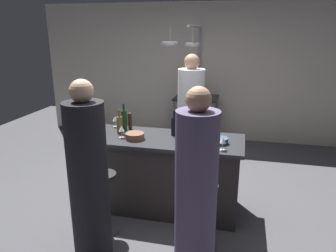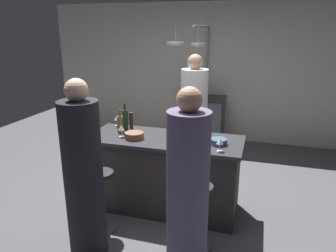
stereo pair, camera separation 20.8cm
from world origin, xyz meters
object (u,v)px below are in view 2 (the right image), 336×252
at_px(guest_right, 188,194).
at_px(wine_bottle_amber, 120,124).
at_px(wine_glass_by_chef, 220,142).
at_px(chef, 194,122).
at_px(wine_bottle_red, 125,119).
at_px(bar_stool_left, 103,198).
at_px(mixing_bowl_ceramic, 197,135).
at_px(mixing_bowl_blue, 219,142).
at_px(potted_plant, 85,136).
at_px(wine_glass_near_left_guest, 117,118).
at_px(wine_bottle_dark, 174,126).
at_px(wine_glass_near_right_guest, 121,128).
at_px(mixing_bowl_wooden, 134,135).
at_px(stove_range, 203,120).
at_px(guest_left, 84,177).
at_px(bar_stool_right, 199,214).
at_px(pepper_mill, 131,121).

bearing_deg(guest_right, wine_bottle_amber, 136.36).
bearing_deg(wine_glass_by_chef, chef, 113.44).
xyz_separation_m(wine_bottle_amber, wine_bottle_red, (0.01, 0.12, 0.02)).
distance_m(bar_stool_left, wine_bottle_amber, 0.92).
xyz_separation_m(mixing_bowl_ceramic, mixing_bowl_blue, (0.27, -0.14, -0.01)).
xyz_separation_m(potted_plant, wine_glass_near_left_guest, (1.16, -1.07, 0.71)).
distance_m(wine_glass_by_chef, wine_glass_near_left_guest, 1.49).
distance_m(wine_bottle_dark, wine_glass_near_right_guest, 0.61).
xyz_separation_m(wine_bottle_amber, mixing_bowl_wooden, (0.24, -0.16, -0.07)).
height_order(guest_right, wine_bottle_dark, guest_right).
bearing_deg(wine_glass_by_chef, wine_bottle_amber, 167.14).
height_order(potted_plant, wine_glass_near_left_guest, wine_glass_near_left_guest).
relative_size(stove_range, guest_left, 0.52).
bearing_deg(wine_glass_by_chef, wine_bottle_red, 161.68).
height_order(wine_bottle_dark, mixing_bowl_ceramic, wine_bottle_dark).
bearing_deg(bar_stool_right, wine_glass_by_chef, 71.75).
bearing_deg(wine_glass_near_right_guest, wine_bottle_dark, 21.73).
bearing_deg(wine_bottle_red, mixing_bowl_blue, -9.62).
xyz_separation_m(chef, wine_glass_by_chef, (0.54, -1.24, 0.18)).
relative_size(potted_plant, wine_bottle_red, 1.56).
height_order(stove_range, pepper_mill, pepper_mill).
xyz_separation_m(wine_bottle_red, mixing_bowl_blue, (1.19, -0.20, -0.10)).
bearing_deg(bar_stool_left, guest_left, -86.28).
bearing_deg(wine_glass_near_right_guest, guest_left, -89.20).
relative_size(chef, wine_glass_near_left_guest, 12.22).
relative_size(guest_left, wine_bottle_amber, 5.88).
relative_size(pepper_mill, wine_bottle_dark, 0.70).
xyz_separation_m(chef, wine_glass_near_left_guest, (-0.86, -0.72, 0.18)).
height_order(stove_range, guest_right, guest_right).
height_order(guest_right, guest_left, guest_left).
bearing_deg(wine_bottle_amber, guest_right, -43.64).
distance_m(wine_bottle_amber, wine_glass_near_right_guest, 0.17).
height_order(guest_left, wine_glass_near_right_guest, guest_left).
bearing_deg(wine_glass_by_chef, guest_left, -147.24).
height_order(chef, wine_bottle_dark, chef).
bearing_deg(wine_bottle_red, pepper_mill, 47.60).
xyz_separation_m(potted_plant, wine_glass_by_chef, (2.56, -1.58, 0.71)).
bearing_deg(mixing_bowl_blue, stove_range, 104.23).
distance_m(wine_bottle_amber, mixing_bowl_wooden, 0.30).
relative_size(stove_range, pepper_mill, 4.24).
relative_size(bar_stool_right, mixing_bowl_ceramic, 4.63).
distance_m(chef, wine_bottle_red, 1.10).
distance_m(guest_right, mixing_bowl_blue, 0.97).
xyz_separation_m(potted_plant, wine_bottle_amber, (1.32, -1.30, 0.71)).
height_order(wine_glass_near_left_guest, mixing_bowl_wooden, wine_glass_near_left_guest).
relative_size(guest_right, wine_glass_near_left_guest, 11.56).
bearing_deg(wine_glass_by_chef, wine_glass_near_right_guest, 173.38).
bearing_deg(stove_range, guest_left, -97.90).
distance_m(guest_left, mixing_bowl_wooden, 0.89).
bearing_deg(wine_glass_by_chef, bar_stool_right, -108.25).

